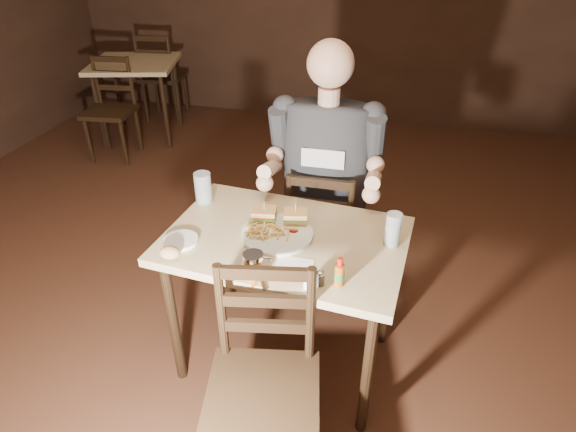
% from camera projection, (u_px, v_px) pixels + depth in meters
% --- Properties ---
extents(room_shell, '(7.00, 7.00, 7.00)m').
position_uv_depth(room_shell, '(222.00, 87.00, 1.94)').
color(room_shell, black).
rests_on(room_shell, ground).
extents(main_table, '(1.12, 0.79, 0.77)m').
position_uv_depth(main_table, '(285.00, 254.00, 2.19)').
color(main_table, tan).
rests_on(main_table, ground).
extents(bg_table, '(0.98, 0.98, 0.77)m').
position_uv_depth(bg_table, '(135.00, 71.00, 4.77)').
color(bg_table, tan).
rests_on(bg_table, ground).
extents(chair_far, '(0.41, 0.45, 0.87)m').
position_uv_depth(chair_far, '(323.00, 230.00, 2.79)').
color(chair_far, black).
rests_on(chair_far, ground).
extents(chair_near, '(0.50, 0.54, 0.92)m').
position_uv_depth(chair_near, '(263.00, 395.00, 1.80)').
color(chair_near, black).
rests_on(chair_near, ground).
extents(bg_chair_far, '(0.49, 0.53, 0.95)m').
position_uv_depth(bg_chair_far, '(163.00, 76.00, 5.33)').
color(bg_chair_far, black).
rests_on(bg_chair_far, ground).
extents(bg_chair_near, '(0.47, 0.50, 0.91)m').
position_uv_depth(bg_chair_near, '(109.00, 111.00, 4.44)').
color(bg_chair_near, black).
rests_on(bg_chair_near, ground).
extents(diner, '(0.62, 0.49, 1.06)m').
position_uv_depth(diner, '(326.00, 148.00, 2.46)').
color(diner, '#2C2D31').
rests_on(diner, chair_far).
extents(dinner_plate, '(0.34, 0.34, 0.02)m').
position_uv_depth(dinner_plate, '(277.00, 235.00, 2.14)').
color(dinner_plate, white).
rests_on(dinner_plate, main_table).
extents(sandwich_left, '(0.12, 0.10, 0.10)m').
position_uv_depth(sandwich_left, '(264.00, 211.00, 2.20)').
color(sandwich_left, '#E0A75D').
rests_on(sandwich_left, dinner_plate).
extents(sandwich_right, '(0.12, 0.11, 0.09)m').
position_uv_depth(sandwich_right, '(296.00, 214.00, 2.19)').
color(sandwich_right, '#E0A75D').
rests_on(sandwich_right, dinner_plate).
extents(fries_pile, '(0.27, 0.20, 0.04)m').
position_uv_depth(fries_pile, '(269.00, 231.00, 2.12)').
color(fries_pile, '#F1C45C').
rests_on(fries_pile, dinner_plate).
extents(ketchup_dollop, '(0.05, 0.05, 0.01)m').
position_uv_depth(ketchup_dollop, '(293.00, 231.00, 2.14)').
color(ketchup_dollop, maroon).
rests_on(ketchup_dollop, dinner_plate).
extents(glass_left, '(0.09, 0.09, 0.15)m').
position_uv_depth(glass_left, '(203.00, 188.00, 2.37)').
color(glass_left, silver).
rests_on(glass_left, main_table).
extents(glass_right, '(0.07, 0.07, 0.15)m').
position_uv_depth(glass_right, '(393.00, 230.00, 2.05)').
color(glass_right, silver).
rests_on(glass_right, main_table).
extents(hot_sauce, '(0.04, 0.04, 0.13)m').
position_uv_depth(hot_sauce, '(340.00, 272.00, 1.83)').
color(hot_sauce, '#8C4910').
rests_on(hot_sauce, main_table).
extents(salt_shaker, '(0.03, 0.03, 0.06)m').
position_uv_depth(salt_shaker, '(308.00, 282.00, 1.84)').
color(salt_shaker, white).
rests_on(salt_shaker, main_table).
extents(pepper_shaker, '(0.04, 0.04, 0.06)m').
position_uv_depth(pepper_shaker, '(320.00, 278.00, 1.85)').
color(pepper_shaker, '#38332D').
rests_on(pepper_shaker, main_table).
extents(syrup_dispenser, '(0.09, 0.09, 0.11)m').
position_uv_depth(syrup_dispenser, '(253.00, 265.00, 1.88)').
color(syrup_dispenser, '#8C4910').
rests_on(syrup_dispenser, main_table).
extents(napkin, '(0.15, 0.14, 0.00)m').
position_uv_depth(napkin, '(293.00, 267.00, 1.95)').
color(napkin, white).
rests_on(napkin, main_table).
extents(knife, '(0.12, 0.20, 0.01)m').
position_uv_depth(knife, '(259.00, 273.00, 1.92)').
color(knife, silver).
rests_on(knife, napkin).
extents(fork, '(0.04, 0.14, 0.00)m').
position_uv_depth(fork, '(261.00, 276.00, 1.90)').
color(fork, silver).
rests_on(fork, napkin).
extents(side_plate, '(0.16, 0.16, 0.01)m').
position_uv_depth(side_plate, '(181.00, 241.00, 2.11)').
color(side_plate, white).
rests_on(side_plate, main_table).
extents(bread_roll, '(0.09, 0.08, 0.05)m').
position_uv_depth(bread_roll, '(170.00, 253.00, 1.98)').
color(bread_roll, tan).
rests_on(bread_roll, side_plate).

